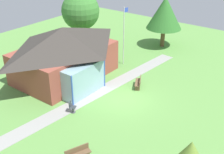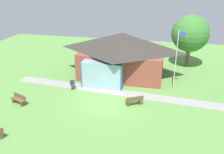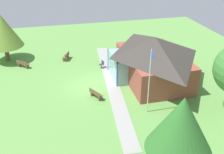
{
  "view_description": "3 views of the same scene",
  "coord_description": "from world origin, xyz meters",
  "px_view_note": "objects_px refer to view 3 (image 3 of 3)",
  "views": [
    {
      "loc": [
        -16.2,
        -11.02,
        11.95
      ],
      "look_at": [
        0.7,
        1.79,
        1.09
      ],
      "focal_mm": 46.43,
      "sensor_mm": 36.0,
      "label": 1
    },
    {
      "loc": [
        4.46,
        -17.95,
        10.1
      ],
      "look_at": [
        -0.21,
        2.69,
        1.28
      ],
      "focal_mm": 39.77,
      "sensor_mm": 36.0,
      "label": 2
    },
    {
      "loc": [
        22.37,
        -3.19,
        12.88
      ],
      "look_at": [
        0.7,
        2.06,
        1.15
      ],
      "focal_mm": 41.85,
      "sensor_mm": 36.0,
      "label": 3
    }
  ],
  "objects_px": {
    "bench_rear_near_path": "(96,94)",
    "tree_lawn_corner": "(2,30)",
    "flagpole": "(149,79)",
    "tree_east_hedge": "(181,125)",
    "bench_mid_left": "(66,56)",
    "bench_front_left": "(23,64)",
    "patio_chair_west": "(102,65)",
    "pavilion": "(152,58)"
  },
  "relations": [
    {
      "from": "tree_lawn_corner",
      "to": "bench_mid_left",
      "type": "bearing_deg",
      "value": 78.45
    },
    {
      "from": "pavilion",
      "to": "tree_east_hedge",
      "type": "bearing_deg",
      "value": -14.6
    },
    {
      "from": "flagpole",
      "to": "tree_east_hedge",
      "type": "distance_m",
      "value": 6.73
    },
    {
      "from": "bench_rear_near_path",
      "to": "bench_front_left",
      "type": "height_order",
      "value": "same"
    },
    {
      "from": "bench_rear_near_path",
      "to": "pavilion",
      "type": "bearing_deg",
      "value": 81.36
    },
    {
      "from": "tree_east_hedge",
      "to": "tree_lawn_corner",
      "type": "height_order",
      "value": "tree_lawn_corner"
    },
    {
      "from": "patio_chair_west",
      "to": "tree_east_hedge",
      "type": "distance_m",
      "value": 16.36
    },
    {
      "from": "bench_front_left",
      "to": "patio_chair_west",
      "type": "distance_m",
      "value": 8.96
    },
    {
      "from": "bench_mid_left",
      "to": "tree_east_hedge",
      "type": "bearing_deg",
      "value": -143.75
    },
    {
      "from": "bench_front_left",
      "to": "tree_lawn_corner",
      "type": "relative_size",
      "value": 0.25
    },
    {
      "from": "bench_front_left",
      "to": "patio_chair_west",
      "type": "height_order",
      "value": "patio_chair_west"
    },
    {
      "from": "bench_rear_near_path",
      "to": "bench_mid_left",
      "type": "relative_size",
      "value": 0.98
    },
    {
      "from": "pavilion",
      "to": "bench_front_left",
      "type": "distance_m",
      "value": 14.54
    },
    {
      "from": "tree_lawn_corner",
      "to": "bench_rear_near_path",
      "type": "bearing_deg",
      "value": 38.92
    },
    {
      "from": "tree_east_hedge",
      "to": "tree_lawn_corner",
      "type": "distance_m",
      "value": 23.83
    },
    {
      "from": "flagpole",
      "to": "pavilion",
      "type": "bearing_deg",
      "value": 156.12
    },
    {
      "from": "flagpole",
      "to": "patio_chair_west",
      "type": "height_order",
      "value": "flagpole"
    },
    {
      "from": "bench_rear_near_path",
      "to": "patio_chair_west",
      "type": "distance_m",
      "value": 6.37
    },
    {
      "from": "patio_chair_west",
      "to": "tree_east_hedge",
      "type": "height_order",
      "value": "tree_east_hedge"
    },
    {
      "from": "flagpole",
      "to": "bench_mid_left",
      "type": "height_order",
      "value": "flagpole"
    },
    {
      "from": "tree_east_hedge",
      "to": "tree_lawn_corner",
      "type": "xyz_separation_m",
      "value": [
        -20.69,
        -11.82,
        -0.09
      ]
    },
    {
      "from": "tree_east_hedge",
      "to": "bench_front_left",
      "type": "bearing_deg",
      "value": -151.36
    },
    {
      "from": "bench_mid_left",
      "to": "patio_chair_west",
      "type": "height_order",
      "value": "patio_chair_west"
    },
    {
      "from": "flagpole",
      "to": "tree_east_hedge",
      "type": "relative_size",
      "value": 1.01
    },
    {
      "from": "bench_rear_near_path",
      "to": "tree_east_hedge",
      "type": "height_order",
      "value": "tree_east_hedge"
    },
    {
      "from": "patio_chair_west",
      "to": "tree_east_hedge",
      "type": "bearing_deg",
      "value": 158.35
    },
    {
      "from": "bench_front_left",
      "to": "bench_mid_left",
      "type": "xyz_separation_m",
      "value": [
        -1.13,
        4.96,
        0.0
      ]
    },
    {
      "from": "bench_rear_near_path",
      "to": "tree_lawn_corner",
      "type": "distance_m",
      "value": 14.34
    },
    {
      "from": "flagpole",
      "to": "tree_lawn_corner",
      "type": "height_order",
      "value": "tree_lawn_corner"
    },
    {
      "from": "patio_chair_west",
      "to": "tree_lawn_corner",
      "type": "distance_m",
      "value": 12.06
    },
    {
      "from": "bench_front_left",
      "to": "patio_chair_west",
      "type": "bearing_deg",
      "value": 24.77
    },
    {
      "from": "bench_mid_left",
      "to": "tree_east_hedge",
      "type": "xyz_separation_m",
      "value": [
        19.29,
        4.96,
        3.44
      ]
    },
    {
      "from": "flagpole",
      "to": "patio_chair_west",
      "type": "xyz_separation_m",
      "value": [
        -9.3,
        -1.98,
        -2.71
      ]
    },
    {
      "from": "pavilion",
      "to": "bench_mid_left",
      "type": "height_order",
      "value": "pavilion"
    },
    {
      "from": "flagpole",
      "to": "bench_front_left",
      "type": "bearing_deg",
      "value": -137.22
    },
    {
      "from": "pavilion",
      "to": "bench_mid_left",
      "type": "xyz_separation_m",
      "value": [
        -7.17,
        -8.12,
        -2.0
      ]
    },
    {
      "from": "flagpole",
      "to": "tree_lawn_corner",
      "type": "relative_size",
      "value": 1.0
    },
    {
      "from": "flagpole",
      "to": "bench_rear_near_path",
      "type": "relative_size",
      "value": 3.72
    },
    {
      "from": "flagpole",
      "to": "tree_lawn_corner",
      "type": "distance_m",
      "value": 18.85
    },
    {
      "from": "pavilion",
      "to": "bench_rear_near_path",
      "type": "distance_m",
      "value": 6.92
    },
    {
      "from": "bench_front_left",
      "to": "bench_mid_left",
      "type": "relative_size",
      "value": 0.93
    },
    {
      "from": "bench_mid_left",
      "to": "tree_lawn_corner",
      "type": "bearing_deg",
      "value": 100.27
    }
  ]
}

